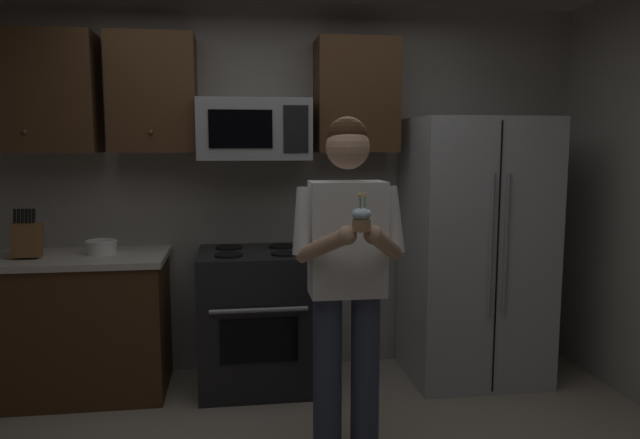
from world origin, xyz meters
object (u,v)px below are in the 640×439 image
object	(u,v)px
knife_block	(27,239)
bowl_large_white	(101,247)
person	(347,269)
oven_range	(257,318)
microwave	(254,130)
cupcake	(361,219)
refrigerator	(474,250)

from	to	relation	value
knife_block	bowl_large_white	bearing A→B (deg)	9.38
knife_block	person	xyz separation A→B (m)	(1.85, -0.96, -0.04)
oven_range	microwave	world-z (taller)	microwave
microwave	knife_block	distance (m)	1.58
oven_range	cupcake	world-z (taller)	cupcake
person	cupcake	xyz separation A→B (m)	(0.00, -0.33, 0.30)
oven_range	refrigerator	bearing A→B (deg)	-1.50
bowl_large_white	cupcake	size ratio (longest dim) A/B	1.12
oven_range	bowl_large_white	world-z (taller)	bowl_large_white
bowl_large_white	cupcake	world-z (taller)	cupcake
microwave	person	bearing A→B (deg)	-68.89
oven_range	bowl_large_white	xyz separation A→B (m)	(-0.99, 0.04, 0.51)
knife_block	cupcake	distance (m)	2.26
person	bowl_large_white	bearing A→B (deg)	144.08
microwave	bowl_large_white	xyz separation A→B (m)	(-0.99, -0.08, -0.75)
refrigerator	person	xyz separation A→B (m)	(-1.07, -0.95, 0.10)
oven_range	knife_block	xyz separation A→B (m)	(-1.42, -0.03, 0.58)
microwave	oven_range	bearing A→B (deg)	-90.02
bowl_large_white	refrigerator	bearing A→B (deg)	-1.84
person	cupcake	bearing A→B (deg)	-90.00
bowl_large_white	microwave	bearing A→B (deg)	4.52
bowl_large_white	cupcake	xyz separation A→B (m)	(1.42, -1.36, 0.33)
refrigerator	person	distance (m)	1.43
oven_range	knife_block	distance (m)	1.53
refrigerator	cupcake	xyz separation A→B (m)	(-1.07, -1.28, 0.39)
microwave	bowl_large_white	size ratio (longest dim) A/B	3.79
oven_range	knife_block	world-z (taller)	knife_block
oven_range	person	bearing A→B (deg)	-66.59
cupcake	bowl_large_white	bearing A→B (deg)	136.28
microwave	refrigerator	distance (m)	1.72
bowl_large_white	person	world-z (taller)	person
refrigerator	cupcake	world-z (taller)	refrigerator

